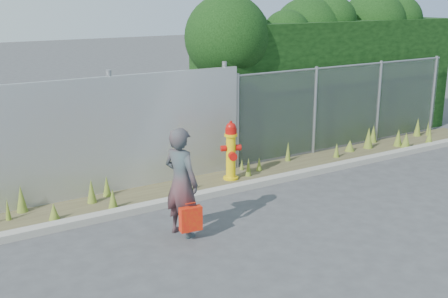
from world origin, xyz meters
TOP-DOWN VIEW (x-y plane):
  - ground at (0.00, 0.00)m, footprint 80.00×80.00m
  - curb at (0.00, 1.80)m, footprint 16.00×0.22m
  - weed_strip at (0.14, 2.42)m, footprint 16.00×1.25m
  - corrugated_fence at (-3.25, 3.01)m, footprint 8.50×0.21m
  - chainlink_fence at (4.25, 3.00)m, footprint 6.50×0.07m
  - hedge at (4.33, 4.01)m, footprint 7.77×2.14m
  - fire_hydrant at (0.50, 2.40)m, footprint 0.41×0.37m
  - woman at (-1.60, 0.58)m, footprint 0.58×0.72m
  - red_tote_bag at (-1.60, 0.29)m, footprint 0.34×0.13m
  - black_shoulder_bag at (-1.54, 0.69)m, footprint 0.27×0.11m

SIDE VIEW (x-z plane):
  - ground at x=0.00m, z-range 0.00..0.00m
  - curb at x=0.00m, z-range 0.00..0.12m
  - weed_strip at x=0.14m, z-range -0.13..0.40m
  - red_tote_bag at x=-1.60m, z-range 0.14..0.58m
  - fire_hydrant at x=0.50m, z-range -0.02..1.20m
  - woman at x=-1.60m, z-range 0.00..1.71m
  - chainlink_fence at x=4.25m, z-range 0.01..2.06m
  - corrugated_fence at x=-3.25m, z-range -0.05..2.25m
  - black_shoulder_bag at x=-1.54m, z-range 1.07..1.27m
  - hedge at x=4.33m, z-range 0.18..3.91m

